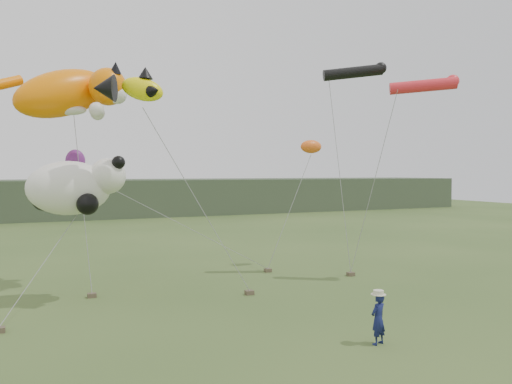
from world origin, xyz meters
TOP-DOWN VIEW (x-y plane):
  - ground at (0.00, 0.00)m, footprint 120.00×120.00m
  - headland at (-3.11, 44.69)m, footprint 90.00×13.00m
  - festival_attendant at (0.81, -2.02)m, footprint 0.61×0.49m
  - sandbag_anchors at (-1.51, 5.89)m, footprint 14.84×5.26m
  - cat_kite at (-6.50, 8.67)m, footprint 5.47×3.29m
  - fish_kite at (-4.94, 4.45)m, footprint 2.65×1.71m
  - tube_kites at (6.95, 4.99)m, footprint 4.90×4.25m
  - panda_kite at (-6.60, 6.14)m, footprint 3.51×2.27m
  - misc_kites at (-0.28, 9.36)m, footprint 12.37×1.36m

SIDE VIEW (x-z plane):
  - ground at x=0.00m, z-range 0.00..0.00m
  - sandbag_anchors at x=-1.51m, z-range 0.00..0.17m
  - festival_attendant at x=0.81m, z-range 0.00..1.45m
  - headland at x=-3.11m, z-range -0.08..3.92m
  - panda_kite at x=-6.60m, z-range 3.23..5.41m
  - misc_kites at x=-0.28m, z-range 4.94..6.62m
  - fish_kite at x=-4.94m, z-range 7.10..8.45m
  - cat_kite at x=-6.50m, z-range 6.62..9.65m
  - tube_kites at x=6.95m, z-range 8.24..9.97m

